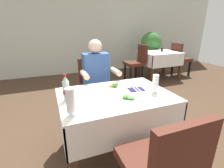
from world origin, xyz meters
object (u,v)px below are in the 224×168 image
object	(u,v)px
chair_near_camera_side	(161,165)
main_dining_table	(115,109)
background_chair_right	(180,57)
potted_plant_corner	(151,45)
beer_glass_left	(155,84)
seated_diner_far	(97,79)
cola_bottle_primary	(66,89)
background_chair_left	(137,61)
beer_glass_middle	(71,101)
chair_far_diner_seat	(95,87)
plate_near_camera	(127,98)
napkin_cutlery_set	(136,89)
plate_far_diner	(112,86)
background_dining_table	(160,58)
background_table_tumbler	(162,50)

from	to	relation	value
chair_near_camera_side	main_dining_table	bearing A→B (deg)	90.00
background_chair_right	potted_plant_corner	world-z (taller)	potted_plant_corner
beer_glass_left	potted_plant_corner	xyz separation A→B (m)	(2.10, 3.20, 0.00)
main_dining_table	seated_diner_far	size ratio (longest dim) A/B	0.92
cola_bottle_primary	background_chair_left	distance (m)	3.10
beer_glass_middle	background_chair_right	xyz separation A→B (m)	(3.52, 2.60, -0.32)
chair_far_diner_seat	chair_near_camera_side	bearing A→B (deg)	-90.00
plate_near_camera	potted_plant_corner	distance (m)	4.06
main_dining_table	potted_plant_corner	xyz separation A→B (m)	(2.50, 3.08, 0.28)
beer_glass_middle	cola_bottle_primary	distance (m)	0.31
napkin_cutlery_set	background_chair_left	world-z (taller)	background_chair_left
napkin_cutlery_set	potted_plant_corner	bearing A→B (deg)	53.73
cola_bottle_primary	plate_far_diner	bearing A→B (deg)	16.37
plate_far_diner	background_chair_left	xyz separation A→B (m)	(1.54, 2.13, -0.21)
main_dining_table	potted_plant_corner	size ratio (longest dim) A/B	0.93
chair_near_camera_side	beer_glass_middle	bearing A→B (deg)	133.46
beer_glass_left	cola_bottle_primary	world-z (taller)	cola_bottle_primary
plate_near_camera	beer_glass_left	bearing A→B (deg)	7.25
plate_near_camera	background_dining_table	distance (m)	3.35
main_dining_table	plate_far_diner	bearing A→B (deg)	78.01
plate_far_diner	beer_glass_middle	size ratio (longest dim) A/B	1.00
main_dining_table	background_chair_right	size ratio (longest dim) A/B	1.20
chair_far_diner_seat	background_table_tumbler	world-z (taller)	chair_far_diner_seat
main_dining_table	chair_far_diner_seat	world-z (taller)	chair_far_diner_seat
main_dining_table	background_dining_table	size ratio (longest dim) A/B	1.13
chair_far_diner_seat	potted_plant_corner	distance (m)	3.39
plate_near_camera	cola_bottle_primary	size ratio (longest dim) A/B	0.92
main_dining_table	seated_diner_far	distance (m)	0.71
background_chair_right	cola_bottle_primary	bearing A→B (deg)	-146.92
napkin_cutlery_set	background_dining_table	xyz separation A→B (m)	(2.03, 2.29, -0.19)
seated_diner_far	background_chair_left	bearing A→B (deg)	45.95
plate_near_camera	napkin_cutlery_set	size ratio (longest dim) A/B	1.25
beer_glass_left	napkin_cutlery_set	bearing A→B (deg)	132.63
main_dining_table	beer_glass_left	size ratio (longest dim) A/B	5.80
main_dining_table	background_dining_table	bearing A→B (deg)	45.24
plate_far_diner	cola_bottle_primary	world-z (taller)	cola_bottle_primary
main_dining_table	background_chair_right	xyz separation A→B (m)	(3.02, 2.32, -0.02)
plate_near_camera	background_chair_left	world-z (taller)	background_chair_left
seated_diner_far	background_chair_right	size ratio (longest dim) A/B	1.30
background_table_tumbler	background_chair_right	bearing A→B (deg)	-2.66
chair_near_camera_side	beer_glass_middle	world-z (taller)	beer_glass_middle
plate_far_diner	beer_glass_left	size ratio (longest dim) A/B	1.16
background_chair_left	cola_bottle_primary	bearing A→B (deg)	-132.11
plate_near_camera	beer_glass_left	world-z (taller)	beer_glass_left
cola_bottle_primary	background_chair_right	xyz separation A→B (m)	(3.52, 2.29, -0.31)
chair_near_camera_side	background_dining_table	bearing A→B (deg)	53.64
plate_near_camera	background_chair_right	bearing A→B (deg)	39.92
chair_far_diner_seat	main_dining_table	bearing A→B (deg)	-90.00
beer_glass_middle	background_table_tumbler	world-z (taller)	beer_glass_middle
beer_glass_left	cola_bottle_primary	distance (m)	0.91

